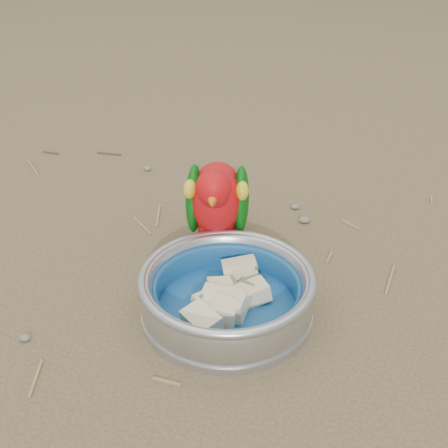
# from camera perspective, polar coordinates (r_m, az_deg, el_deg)

# --- Properties ---
(ground) EXTENTS (60.00, 60.00, 0.00)m
(ground) POSITION_cam_1_polar(r_m,az_deg,el_deg) (0.84, -6.68, -5.61)
(ground) COLOR brown
(food_bowl) EXTENTS (0.21, 0.21, 0.02)m
(food_bowl) POSITION_cam_1_polar(r_m,az_deg,el_deg) (0.78, 0.27, -7.88)
(food_bowl) COLOR #B2B2BA
(food_bowl) RESTS_ON ground
(bowl_wall) EXTENTS (0.21, 0.21, 0.04)m
(bowl_wall) POSITION_cam_1_polar(r_m,az_deg,el_deg) (0.76, 0.28, -6.12)
(bowl_wall) COLOR #B2B2BA
(bowl_wall) RESTS_ON food_bowl
(fruit_wedges) EXTENTS (0.13, 0.13, 0.03)m
(fruit_wedges) POSITION_cam_1_polar(r_m,az_deg,el_deg) (0.76, 0.27, -6.54)
(fruit_wedges) COLOR beige
(fruit_wedges) RESTS_ON food_bowl
(lory_parrot) EXTENTS (0.10, 0.19, 0.15)m
(lory_parrot) POSITION_cam_1_polar(r_m,az_deg,el_deg) (0.85, -0.67, 1.33)
(lory_parrot) COLOR #B70B0F
(lory_parrot) RESTS_ON ground
(ground_debris) EXTENTS (0.90, 0.80, 0.01)m
(ground_debris) POSITION_cam_1_polar(r_m,az_deg,el_deg) (0.89, -8.44, -3.15)
(ground_debris) COLOR olive
(ground_debris) RESTS_ON ground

